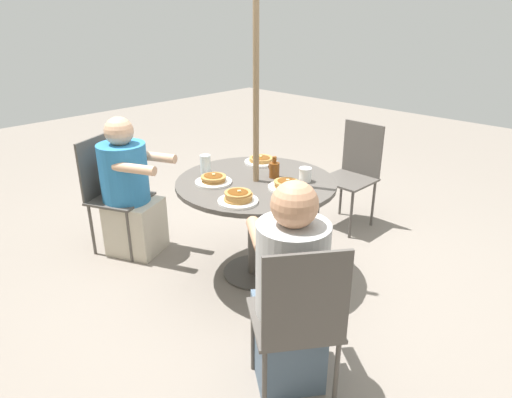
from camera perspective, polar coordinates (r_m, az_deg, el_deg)
The scene contains 15 objects.
ground_plane at distance 3.42m, azimuth -0.00°, elevation -9.18°, with size 12.00×12.00×0.00m, color gray.
patio_table at distance 3.15m, azimuth -0.00°, elevation -0.03°, with size 1.09×1.09×0.73m.
umbrella_pole at distance 2.96m, azimuth -0.00°, elevation 10.99°, with size 0.04×0.04×2.41m, color #846B4C.
patio_chair_north at distance 3.74m, azimuth -17.79°, elevation 1.31°, with size 0.53×0.53×0.90m.
diner_north at distance 3.64m, azimuth -15.55°, elevation 0.68°, with size 0.60×0.53×1.08m.
patio_chair_east at distance 2.15m, azimuth 5.34°, elevation -14.50°, with size 0.56×0.56×0.90m.
diner_east at distance 2.29m, azimuth 4.27°, elevation -11.97°, with size 0.56×0.54×1.12m.
patio_chair_south at distance 4.07m, azimuth 12.16°, elevation 3.66°, with size 0.41×0.41×0.90m.
pancake_plate_a at distance 3.06m, azimuth -5.34°, elevation 2.38°, with size 0.25×0.25×0.06m.
pancake_plate_b at distance 2.96m, azimuth 3.88°, elevation 1.70°, with size 0.25×0.25×0.06m.
pancake_plate_c at distance 3.45m, azimuth 0.62°, elevation 4.83°, with size 0.25×0.25×0.06m.
pancake_plate_d at distance 2.74m, azimuth -2.24°, elevation 0.13°, with size 0.25×0.25×0.08m.
syrup_bottle at distance 3.14m, azimuth 2.29°, elevation 3.72°, with size 0.09×0.07×0.15m.
coffee_cup at distance 3.09m, azimuth 6.17°, elevation 3.05°, with size 0.08×0.08×0.09m.
drinking_glass_a at distance 3.23m, azimuth -6.34°, elevation 4.31°, with size 0.07×0.07×0.14m, color silver.
Camera 1 is at (-2.01, 2.09, 1.81)m, focal length 32.00 mm.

